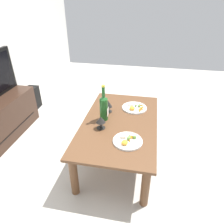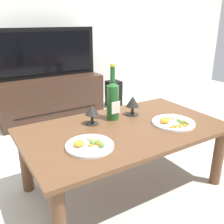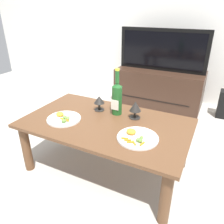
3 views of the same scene
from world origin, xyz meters
name	(u,v)px [view 1 (image 1 of 3)]	position (x,y,z in m)	size (l,w,h in m)	color
ground_plane	(119,155)	(0.00, 0.00, 0.00)	(6.40, 6.40, 0.00)	#B7B2A8
dining_table	(120,127)	(0.00, 0.00, 0.36)	(1.25, 0.73, 0.43)	brown
floor_speaker	(33,97)	(0.84, 1.47, 0.17)	(0.16, 0.16, 0.33)	black
wine_bottle	(104,107)	(0.02, 0.17, 0.57)	(0.08, 0.08, 0.37)	#1E5923
goblet_left	(101,120)	(-0.14, 0.16, 0.52)	(0.09, 0.09, 0.13)	black
goblet_right	(108,104)	(0.17, 0.16, 0.52)	(0.09, 0.09, 0.14)	black
dinner_plate_left	(128,141)	(-0.30, -0.12, 0.44)	(0.26, 0.26, 0.05)	white
dinner_plate_right	(134,108)	(0.30, -0.12, 0.44)	(0.28, 0.28, 0.05)	white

